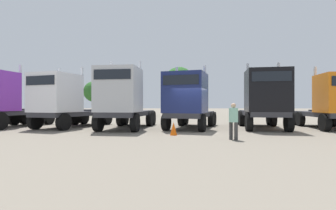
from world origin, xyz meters
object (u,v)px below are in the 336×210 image
Objects in this scene: semi_truck_silver at (123,99)px; semi_truck_black at (265,99)px; semi_truck_orange at (335,102)px; visitor_with_camera at (233,119)px; traffic_cone_near at (174,129)px; semi_truck_white at (62,100)px; semi_truck_navy at (188,101)px.

semi_truck_silver reaches higher than semi_truck_black.
semi_truck_orange is (4.34, 0.09, -0.14)m from semi_truck_black.
traffic_cone_near is (-2.70, 1.60, -0.60)m from visitor_with_camera.
semi_truck_silver is 13.22m from semi_truck_orange.
semi_truck_navy is (8.30, -0.30, -0.03)m from semi_truck_white.
visitor_with_camera is at bearing 59.29° from semi_truck_silver.
visitor_with_camera is (5.93, -4.23, -0.99)m from semi_truck_silver.
semi_truck_black is at bearing 19.63° from visitor_with_camera.
visitor_with_camera is 2.42× the size of traffic_cone_near.
visitor_with_camera is 3.20m from traffic_cone_near.
semi_truck_navy reaches higher than semi_truck_orange.
semi_truck_silver is 8.88m from semi_truck_black.
semi_truck_black reaches higher than traffic_cone_near.
semi_truck_black is 1.03× the size of semi_truck_orange.
semi_truck_orange is at bearing 98.53° from semi_truck_black.
semi_truck_white is 0.98× the size of semi_truck_silver.
semi_truck_silver reaches higher than semi_truck_orange.
semi_truck_black is at bearing 105.73° from semi_truck_navy.
visitor_with_camera reaches higher than traffic_cone_near.
semi_truck_black is 5.70m from visitor_with_camera.
semi_truck_silver is (4.23, -0.82, 0.08)m from semi_truck_white.
semi_truck_silver is at bearing 140.88° from traffic_cone_near.
semi_truck_navy is at bearing -83.74° from semi_truck_orange.
semi_truck_white is 4.31m from semi_truck_silver.
semi_truck_silver is 9.84× the size of traffic_cone_near.
semi_truck_silver is 4.10m from semi_truck_navy.
semi_truck_navy is at bearing 72.51° from visitor_with_camera.
traffic_cone_near is (-0.83, -3.15, -1.49)m from semi_truck_navy.
semi_truck_orange is at bearing 97.61° from semi_truck_silver.
visitor_with_camera is at bearing -50.69° from semi_truck_orange.
semi_truck_orange is (9.14, 0.13, -0.07)m from semi_truck_navy.
semi_truck_orange is at bearing 106.03° from semi_truck_navy.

